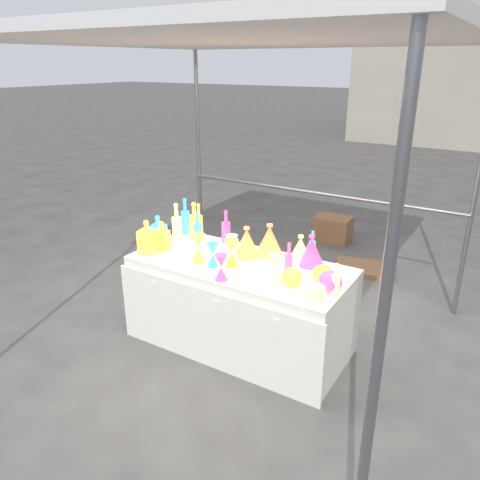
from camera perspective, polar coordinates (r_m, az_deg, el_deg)
The scene contains 32 objects.
ground at distance 4.15m, azimuth 0.00°, elevation -12.33°, with size 80.00×80.00×0.00m, color slate.
canopy_tent at distance 3.48m, azimuth 0.09°, elevation 22.67°, with size 3.15×3.15×2.46m.
display_table at distance 3.95m, azimuth -0.07°, elevation -7.86°, with size 1.84×0.83×0.75m.
cardboard_box_closed at distance 6.40m, azimuth 11.22°, elevation 1.33°, with size 0.47×0.34×0.34m, color #976744.
cardboard_box_flat at distance 5.64m, azimuth 14.93°, elevation -3.34°, with size 0.65×0.47×0.06m, color #976744.
bottle_0 at distance 4.31m, azimuth -5.61°, elevation 2.45°, with size 0.09×0.09×0.34m, color red, non-canonical shape.
bottle_1 at distance 4.41m, azimuth -6.69°, elevation 2.91°, with size 0.08×0.08×0.35m, color #1A8F32, non-canonical shape.
bottle_2 at distance 4.32m, azimuth -5.03°, elevation 2.41°, with size 0.07×0.07×0.32m, color yellow, non-canonical shape.
bottle_3 at distance 4.18m, azimuth -1.73°, elevation 1.67°, with size 0.08×0.08×0.30m, color blue, non-canonical shape.
bottle_4 at distance 4.22m, azimuth -7.73°, elevation 2.13°, with size 0.09×0.09×0.36m, color teal, non-canonical shape.
bottle_6 at distance 4.29m, azimuth -7.65°, elevation 1.79°, with size 0.07×0.07×0.27m, color red, non-canonical shape.
bottle_7 at distance 4.12m, azimuth -5.19°, elevation 1.44°, with size 0.07×0.07×0.32m, color #1A8F32, non-canonical shape.
decanter_0 at distance 4.01m, azimuth -11.26°, elevation 0.39°, with size 0.13×0.13×0.30m, color red, non-canonical shape.
decanter_1 at distance 4.06m, azimuth -9.52°, elevation 0.52°, with size 0.11×0.11×0.27m, color yellow, non-canonical shape.
decanter_2 at distance 4.16m, azimuth -9.95°, elevation 1.13°, with size 0.12×0.12×0.28m, color #1A8F32, non-canonical shape.
hourglass_0 at distance 3.70m, azimuth -1.03°, elevation -1.59°, with size 0.11×0.11×0.22m, color yellow, non-canonical shape.
hourglass_1 at distance 3.48m, azimuth -2.31°, elevation -3.34°, with size 0.10×0.10×0.20m, color blue, non-canonical shape.
hourglass_2 at distance 3.44m, azimuth 4.41°, elevation -3.46°, with size 0.11×0.11×0.22m, color teal, non-canonical shape.
hourglass_3 at distance 3.85m, azimuth -0.99°, elevation -0.85°, with size 0.10×0.10×0.20m, color #A4205F, non-canonical shape.
hourglass_4 at distance 3.79m, azimuth -5.08°, elevation -1.01°, with size 0.12×0.12×0.23m, color red, non-canonical shape.
hourglass_5 at distance 3.71m, azimuth -3.33°, elevation -1.81°, with size 0.10×0.10×0.19m, color #1A8F32, non-canonical shape.
globe_0 at distance 3.42m, azimuth 6.37°, elevation -4.62°, with size 0.15×0.15×0.12m, color red, non-canonical shape.
globe_1 at distance 3.24m, azimuth 9.17°, elevation -6.37°, with size 0.14×0.14×0.12m, color teal, non-canonical shape.
globe_2 at distance 3.50m, azimuth 9.99°, elevation -4.20°, with size 0.15×0.15×0.12m, color yellow, non-canonical shape.
globe_3 at distance 3.37m, azimuth 10.90°, elevation -5.16°, with size 0.17×0.17×0.14m, color blue, non-canonical shape.
lampshade_0 at distance 3.88m, azimuth 0.81°, elevation -0.22°, with size 0.22×0.22×0.26m, color yellow, non-canonical shape.
lampshade_1 at distance 3.91m, azimuth 3.61°, elevation 0.06°, with size 0.23×0.23×0.27m, color yellow, non-canonical shape.
lampshade_2 at distance 3.75m, azimuth 8.67°, elevation -1.24°, with size 0.21×0.21×0.25m, color blue, non-canonical shape.
lampshade_3 at distance 3.80m, azimuth 7.35°, elevation -1.07°, with size 0.19×0.19×0.23m, color teal, non-canonical shape.
bottle_8 at distance 3.84m, azimuth 8.79°, elevation -0.67°, with size 0.06×0.06×0.26m, color #1A8F32, non-canonical shape.
bottle_10 at distance 3.52m, azimuth 5.95°, elevation -2.43°, with size 0.06×0.06×0.28m, color blue, non-canonical shape.
bottle_11 at distance 3.30m, azimuth 11.61°, elevation -4.74°, with size 0.06×0.06×0.25m, color teal, non-canonical shape.
Camera 1 is at (1.82, -2.96, 2.28)m, focal length 35.00 mm.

